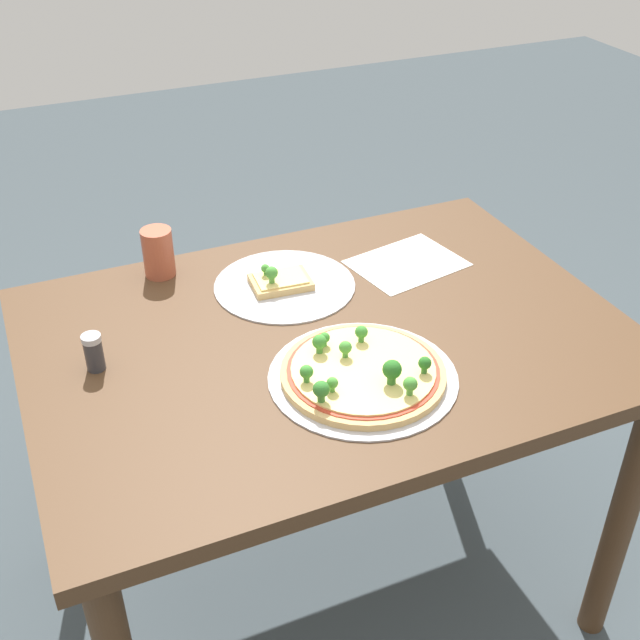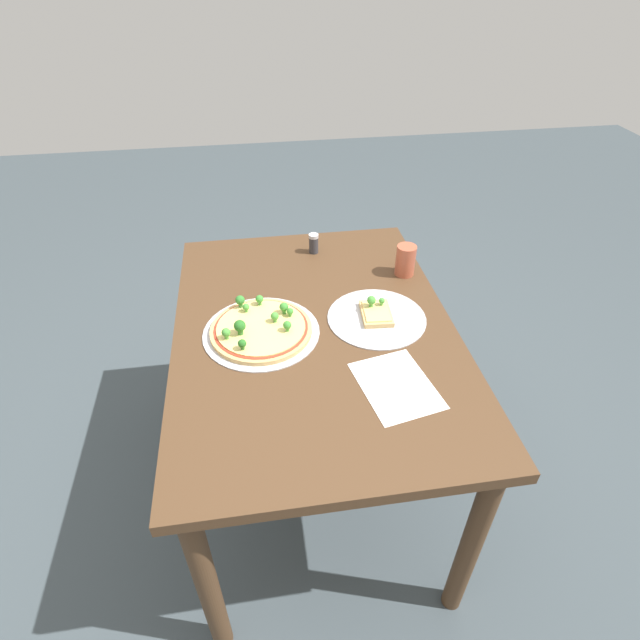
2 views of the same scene
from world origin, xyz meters
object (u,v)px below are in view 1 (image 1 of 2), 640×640
object	(u,v)px
condiment_shaker	(94,352)
drinking_cup	(158,253)
pizza_tray_whole	(362,373)
dining_table	(327,373)
pizza_tray_slice	(283,283)

from	to	relation	value
condiment_shaker	drinking_cup	bearing A→B (deg)	-123.46
drinking_cup	condiment_shaker	world-z (taller)	drinking_cup
pizza_tray_whole	drinking_cup	distance (m)	0.58
drinking_cup	condiment_shaker	xyz separation A→B (m)	(0.20, 0.30, -0.02)
pizza_tray_whole	dining_table	bearing A→B (deg)	-91.18
pizza_tray_whole	pizza_tray_slice	size ratio (longest dim) A/B	1.14
dining_table	drinking_cup	distance (m)	0.46
pizza_tray_slice	condiment_shaker	distance (m)	0.45
dining_table	pizza_tray_slice	bearing A→B (deg)	-84.11
dining_table	pizza_tray_slice	xyz separation A→B (m)	(0.02, -0.20, 0.11)
pizza_tray_whole	pizza_tray_slice	distance (m)	0.36
condiment_shaker	pizza_tray_slice	bearing A→B (deg)	-162.10
pizza_tray_whole	condiment_shaker	distance (m)	0.50
drinking_cup	dining_table	bearing A→B (deg)	125.41
pizza_tray_whole	condiment_shaker	xyz separation A→B (m)	(0.44, -0.22, 0.02)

